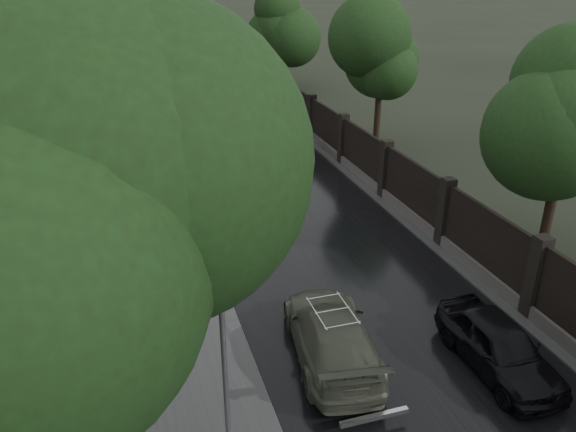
{
  "coord_description": "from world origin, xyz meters",
  "views": [
    {
      "loc": [
        -6.7,
        -6.59,
        9.89
      ],
      "look_at": [
        -1.22,
        11.1,
        1.5
      ],
      "focal_mm": 35.0,
      "sensor_mm": 36.0,
      "label": 1
    }
  ],
  "objects_px": {
    "tree_right_c": "(285,28)",
    "car_right_far": "(282,150)",
    "volga_sedan": "(331,335)",
    "hatchback_left": "(254,209)",
    "tree_left_far": "(86,48)",
    "lamp_post": "(226,390)",
    "traffic_light": "(162,110)",
    "car_right_near": "(499,346)",
    "tree_right_b": "(381,61)",
    "pedestrian_umbrella": "(110,409)",
    "tree_left_near": "(71,186)",
    "tree_right_a": "(567,126)"
  },
  "relations": [
    {
      "from": "tree_right_b",
      "to": "car_right_far",
      "type": "xyz_separation_m",
      "value": [
        -5.9,
        -0.62,
        -4.32
      ]
    },
    {
      "from": "traffic_light",
      "to": "car_right_near",
      "type": "height_order",
      "value": "traffic_light"
    },
    {
      "from": "traffic_light",
      "to": "hatchback_left",
      "type": "relative_size",
      "value": 1.05
    },
    {
      "from": "car_right_far",
      "to": "tree_right_c",
      "type": "bearing_deg",
      "value": 73.87
    },
    {
      "from": "lamp_post",
      "to": "volga_sedan",
      "type": "height_order",
      "value": "lamp_post"
    },
    {
      "from": "hatchback_left",
      "to": "tree_right_c",
      "type": "bearing_deg",
      "value": -111.02
    },
    {
      "from": "tree_right_c",
      "to": "car_right_far",
      "type": "xyz_separation_m",
      "value": [
        -5.9,
        -18.62,
        -4.32
      ]
    },
    {
      "from": "hatchback_left",
      "to": "tree_right_a",
      "type": "bearing_deg",
      "value": 145.85
    },
    {
      "from": "tree_right_b",
      "to": "lamp_post",
      "type": "bearing_deg",
      "value": -122.18
    },
    {
      "from": "tree_right_a",
      "to": "tree_right_c",
      "type": "bearing_deg",
      "value": 90.0
    },
    {
      "from": "tree_right_a",
      "to": "hatchback_left",
      "type": "distance_m",
      "value": 11.87
    },
    {
      "from": "tree_right_a",
      "to": "pedestrian_umbrella",
      "type": "height_order",
      "value": "tree_right_a"
    },
    {
      "from": "volga_sedan",
      "to": "hatchback_left",
      "type": "bearing_deg",
      "value": -82.66
    },
    {
      "from": "tree_right_c",
      "to": "car_right_near",
      "type": "distance_m",
      "value": 37.4
    },
    {
      "from": "traffic_light",
      "to": "hatchback_left",
      "type": "bearing_deg",
      "value": -77.2
    },
    {
      "from": "tree_left_near",
      "to": "lamp_post",
      "type": "relative_size",
      "value": 1.79
    },
    {
      "from": "tree_left_near",
      "to": "tree_right_a",
      "type": "height_order",
      "value": "tree_left_near"
    },
    {
      "from": "tree_left_near",
      "to": "tree_left_far",
      "type": "bearing_deg",
      "value": 90.85
    },
    {
      "from": "tree_right_b",
      "to": "car_right_far",
      "type": "bearing_deg",
      "value": -173.97
    },
    {
      "from": "tree_left_far",
      "to": "tree_right_c",
      "type": "distance_m",
      "value": 18.45
    },
    {
      "from": "tree_left_far",
      "to": "hatchback_left",
      "type": "distance_m",
      "value": 17.77
    },
    {
      "from": "tree_left_near",
      "to": "tree_left_far",
      "type": "relative_size",
      "value": 1.24
    },
    {
      "from": "lamp_post",
      "to": "traffic_light",
      "type": "xyz_separation_m",
      "value": [
        1.1,
        23.49,
        -0.27
      ]
    },
    {
      "from": "tree_right_a",
      "to": "traffic_light",
      "type": "height_order",
      "value": "tree_right_a"
    },
    {
      "from": "tree_right_b",
      "to": "lamp_post",
      "type": "relative_size",
      "value": 1.37
    },
    {
      "from": "volga_sedan",
      "to": "pedestrian_umbrella",
      "type": "distance_m",
      "value": 6.34
    },
    {
      "from": "tree_right_a",
      "to": "car_right_near",
      "type": "relative_size",
      "value": 1.68
    },
    {
      "from": "tree_left_near",
      "to": "volga_sedan",
      "type": "relative_size",
      "value": 1.82
    },
    {
      "from": "tree_left_near",
      "to": "pedestrian_umbrella",
      "type": "bearing_deg",
      "value": -82.79
    },
    {
      "from": "tree_right_b",
      "to": "pedestrian_umbrella",
      "type": "relative_size",
      "value": 2.46
    },
    {
      "from": "tree_left_far",
      "to": "hatchback_left",
      "type": "bearing_deg",
      "value": -68.82
    },
    {
      "from": "car_right_near",
      "to": "car_right_far",
      "type": "bearing_deg",
      "value": 92.14
    },
    {
      "from": "tree_left_near",
      "to": "lamp_post",
      "type": "height_order",
      "value": "tree_left_near"
    },
    {
      "from": "traffic_light",
      "to": "hatchback_left",
      "type": "distance_m",
      "value": 11.42
    },
    {
      "from": "tree_left_far",
      "to": "traffic_light",
      "type": "height_order",
      "value": "tree_left_far"
    },
    {
      "from": "tree_right_b",
      "to": "hatchback_left",
      "type": "bearing_deg",
      "value": -139.28
    },
    {
      "from": "tree_left_far",
      "to": "traffic_light",
      "type": "bearing_deg",
      "value": -53.53
    },
    {
      "from": "tree_left_far",
      "to": "lamp_post",
      "type": "xyz_separation_m",
      "value": [
        2.6,
        -28.5,
        -2.57
      ]
    },
    {
      "from": "tree_right_a",
      "to": "hatchback_left",
      "type": "height_order",
      "value": "tree_right_a"
    },
    {
      "from": "tree_right_c",
      "to": "car_right_far",
      "type": "height_order",
      "value": "tree_right_c"
    },
    {
      "from": "tree_left_near",
      "to": "tree_right_c",
      "type": "height_order",
      "value": "tree_left_near"
    },
    {
      "from": "car_right_far",
      "to": "tree_left_near",
      "type": "bearing_deg",
      "value": -115.15
    },
    {
      "from": "lamp_post",
      "to": "car_right_near",
      "type": "distance_m",
      "value": 7.98
    },
    {
      "from": "traffic_light",
      "to": "tree_left_near",
      "type": "bearing_deg",
      "value": -98.53
    },
    {
      "from": "car_right_far",
      "to": "car_right_near",
      "type": "bearing_deg",
      "value": -86.87
    },
    {
      "from": "hatchback_left",
      "to": "pedestrian_umbrella",
      "type": "xyz_separation_m",
      "value": [
        -5.72,
        -11.65,
        1.41
      ]
    },
    {
      "from": "tree_right_b",
      "to": "pedestrian_umbrella",
      "type": "height_order",
      "value": "tree_right_b"
    },
    {
      "from": "traffic_light",
      "to": "car_right_near",
      "type": "xyz_separation_m",
      "value": [
        6.43,
        -21.76,
        -1.69
      ]
    },
    {
      "from": "volga_sedan",
      "to": "car_right_near",
      "type": "distance_m",
      "value": 4.39
    },
    {
      "from": "lamp_post",
      "to": "car_right_far",
      "type": "bearing_deg",
      "value": 70.6
    }
  ]
}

